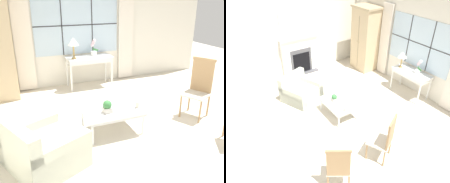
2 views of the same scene
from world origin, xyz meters
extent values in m
plane|color=beige|center=(0.00, 0.00, 0.00)|extent=(14.00, 14.00, 0.00)
cube|color=silver|center=(0.00, 3.03, 1.40)|extent=(7.20, 0.06, 2.80)
cube|color=silver|center=(0.00, 3.00, 1.49)|extent=(2.11, 0.01, 1.41)
cube|color=#2D2D33|center=(-0.38, 2.99, 1.49)|extent=(0.02, 0.02, 1.41)
cube|color=#2D2D33|center=(0.38, 2.99, 1.49)|extent=(0.02, 0.02, 1.41)
cube|color=#2D2D33|center=(0.00, 2.99, 1.49)|extent=(2.11, 0.02, 0.02)
cube|color=silver|center=(-1.30, 2.95, 1.19)|extent=(0.41, 0.06, 2.35)
cube|color=silver|center=(1.30, 2.95, 1.19)|extent=(0.41, 0.06, 2.35)
cube|color=white|center=(0.18, 2.68, 0.74)|extent=(1.12, 0.52, 0.03)
cube|color=white|center=(0.18, 2.68, 0.68)|extent=(1.08, 0.50, 0.10)
cylinder|color=white|center=(-0.34, 2.46, 0.36)|extent=(0.04, 0.04, 0.73)
cylinder|color=white|center=(0.70, 2.46, 0.36)|extent=(0.04, 0.04, 0.73)
cylinder|color=white|center=(-0.34, 2.90, 0.36)|extent=(0.04, 0.04, 0.73)
cylinder|color=white|center=(0.70, 2.90, 0.36)|extent=(0.04, 0.04, 0.73)
cylinder|color=#9E7F47|center=(-0.21, 2.62, 0.77)|extent=(0.12, 0.12, 0.02)
cylinder|color=#9E7F47|center=(-0.21, 2.62, 0.93)|extent=(0.04, 0.04, 0.29)
cone|color=white|center=(-0.21, 2.62, 1.17)|extent=(0.26, 0.26, 0.18)
cylinder|color=white|center=(0.32, 2.73, 0.82)|extent=(0.16, 0.16, 0.11)
cylinder|color=#38753D|center=(0.32, 2.73, 1.02)|extent=(0.01, 0.01, 0.29)
cube|color=#38753D|center=(0.37, 2.73, 0.91)|extent=(0.15, 0.02, 0.09)
sphere|color=silver|center=(0.29, 2.74, 1.03)|extent=(0.09, 0.09, 0.09)
sphere|color=silver|center=(0.32, 2.74, 1.08)|extent=(0.09, 0.09, 0.09)
sphere|color=silver|center=(0.35, 2.74, 1.13)|extent=(0.09, 0.09, 0.09)
cube|color=beige|center=(-1.35, -0.15, 0.20)|extent=(1.19, 1.23, 0.39)
cube|color=beige|center=(-1.68, -0.30, 0.57)|extent=(0.53, 0.94, 0.35)
cube|color=beige|center=(-1.50, 0.19, 0.27)|extent=(0.88, 0.53, 0.53)
cube|color=beige|center=(-1.20, -0.50, 0.27)|extent=(0.88, 0.53, 0.53)
cube|color=beige|center=(1.49, 0.26, 0.45)|extent=(0.59, 0.59, 0.03)
cube|color=#9E7A51|center=(1.67, 0.35, 0.76)|extent=(0.21, 0.38, 0.60)
cube|color=#9E7A51|center=(1.67, 0.35, 1.08)|extent=(0.23, 0.40, 0.05)
cylinder|color=#9E7A51|center=(1.40, 0.00, 0.22)|extent=(0.04, 0.04, 0.43)
cylinder|color=#9E7A51|center=(1.23, 0.34, 0.22)|extent=(0.04, 0.04, 0.43)
cylinder|color=#9E7A51|center=(1.74, 0.17, 0.22)|extent=(0.04, 0.04, 0.43)
cylinder|color=#9E7A51|center=(1.57, 0.51, 0.22)|extent=(0.04, 0.04, 0.43)
cube|color=silver|center=(-0.16, 0.34, 0.38)|extent=(0.98, 0.67, 0.03)
cube|color=beige|center=(-0.16, 0.34, 0.35)|extent=(0.96, 0.66, 0.04)
cylinder|color=silver|center=(-0.60, 0.06, 0.19)|extent=(0.04, 0.04, 0.37)
cylinder|color=silver|center=(0.28, 0.06, 0.19)|extent=(0.04, 0.04, 0.37)
cylinder|color=silver|center=(-0.60, 0.63, 0.19)|extent=(0.04, 0.04, 0.37)
cylinder|color=silver|center=(0.28, 0.63, 0.19)|extent=(0.04, 0.04, 0.37)
cube|color=#BCB7AD|center=(-0.27, 0.28, 0.44)|extent=(0.14, 0.14, 0.09)
sphere|color=#38753D|center=(-0.27, 0.28, 0.53)|extent=(0.15, 0.15, 0.15)
cylinder|color=silver|center=(0.26, 0.25, 0.40)|extent=(0.09, 0.09, 0.01)
cylinder|color=beige|center=(0.26, 0.25, 0.46)|extent=(0.06, 0.06, 0.10)
cylinder|color=black|center=(0.26, 0.25, 0.52)|extent=(0.00, 0.00, 0.01)
camera|label=1|loc=(-1.59, -3.14, 2.17)|focal=40.00mm
camera|label=2|loc=(3.67, -2.21, 3.75)|focal=35.00mm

